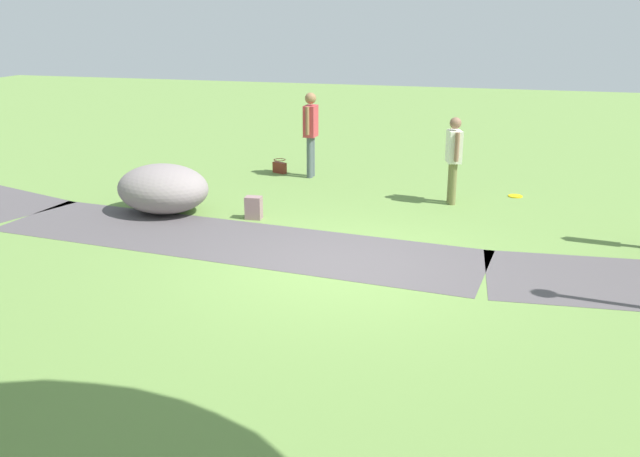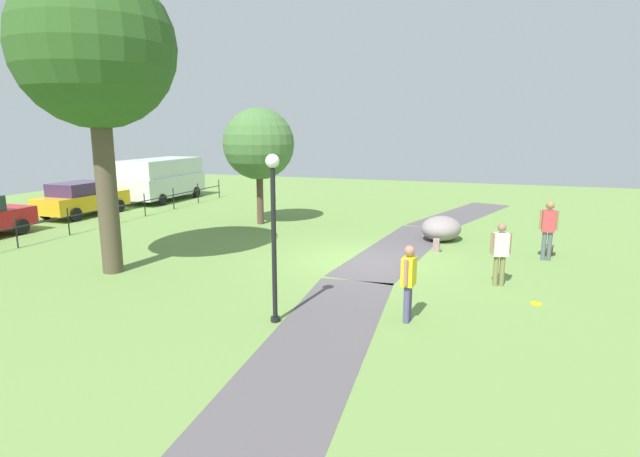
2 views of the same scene
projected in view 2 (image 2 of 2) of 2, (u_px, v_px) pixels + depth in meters
The scene contains 18 objects.
ground_plane at pixel (365, 261), 15.26m from camera, with size 48.00×48.00×0.00m, color olive.
footpath_segment_near at pixel (317, 342), 9.50m from camera, with size 8.12×2.55×0.01m.
footpath_segment_mid at pixel (399, 248), 16.85m from camera, with size 8.15×2.73×0.01m.
footpath_segment_far at pixel (464, 214), 23.54m from camera, with size 8.22×4.30×0.01m.
large_shade_tree at pixel (95, 50), 12.95m from camera, with size 4.16×4.16×8.11m.
young_tree_near_path at pixel (259, 144), 20.53m from camera, with size 2.93×2.93×4.80m.
lamp_post at pixel (273, 220), 10.08m from camera, with size 0.28×0.28×3.48m.
lawn_boulder at pixel (441, 228), 18.02m from camera, with size 1.82×1.56×0.87m.
woman_with_handbag at pixel (548, 226), 15.15m from camera, with size 0.25×0.52×1.82m.
man_near_boulder at pixel (500, 250), 12.70m from camera, with size 0.34×0.50×1.63m.
passerby_on_path at pixel (409, 278), 10.31m from camera, with size 0.52×0.28×1.63m.
handbag_on_grass at pixel (549, 250), 15.99m from camera, with size 0.36×0.36×0.31m.
backpack_by_boulder at pixel (450, 233), 18.39m from camera, with size 0.35×0.34×0.40m.
spare_backpack_on_lawn at pixel (437, 245), 16.47m from camera, with size 0.29×0.28×0.40m.
frisbee_on_grass at pixel (536, 304), 11.53m from camera, with size 0.27×0.27×0.02m.
park_fence at pixel (68, 219), 18.85m from camera, with size 22.05×0.05×1.05m.
parked_sedan_red at pixel (82, 198), 23.00m from camera, with size 4.29×1.90×1.56m.
delivery_van at pixel (161, 178), 27.87m from camera, with size 5.43×2.63×2.30m.
Camera 2 is at (-14.39, -3.57, 3.98)m, focal length 28.16 mm.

